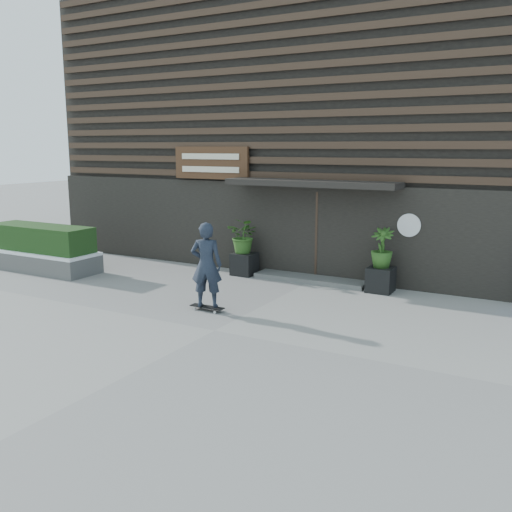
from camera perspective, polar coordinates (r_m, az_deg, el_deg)
The scene contains 11 objects.
ground at distance 10.85m, azimuth -4.22°, elevation -7.55°, with size 80.00×80.00×0.00m, color gray.
entrance_step at distance 14.74m, azimuth 5.61°, elevation -2.31°, with size 3.00×0.80×0.12m, color #50504E.
planter_pot_left at distance 15.35m, azimuth -1.19°, elevation -0.81°, with size 0.60×0.60×0.60m, color black.
bamboo_left at distance 15.21m, azimuth -1.20°, elevation 2.07°, with size 0.86×0.75×0.96m, color #2D591E.
planter_pot_right at distance 13.88m, azimuth 12.51°, elevation -2.35°, with size 0.60×0.60×0.60m, color black.
bamboo_right at distance 13.72m, azimuth 12.65°, elevation 0.82°, with size 0.54×0.54×0.96m, color #2D591E.
raised_bed at distance 17.05m, azimuth -20.84°, elevation -0.51°, with size 3.50×1.20×0.50m, color #4B4B49.
snow_layer at distance 17.00m, azimuth -20.91°, elevation 0.44°, with size 3.50×1.20×0.08m, color white.
hedge at distance 16.93m, azimuth -21.00°, elevation 1.74°, with size 3.30×1.00×0.70m, color #183513.
building at distance 19.39m, azimuth 12.32°, elevation 12.38°, with size 18.00×11.00×8.00m.
skateboarder at distance 11.88m, azimuth -5.05°, elevation -0.93°, with size 0.78×0.65×1.91m.
Camera 1 is at (5.67, -8.58, 3.46)m, focal length 39.45 mm.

